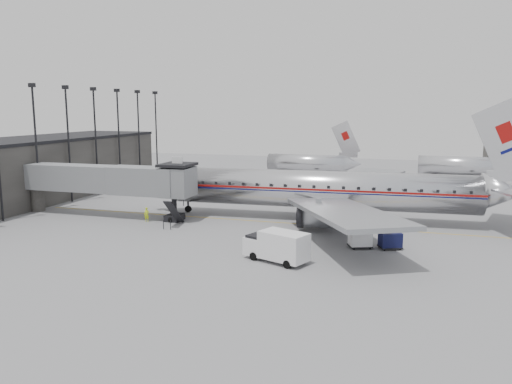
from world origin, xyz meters
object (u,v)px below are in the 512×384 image
baggage_cart_white (360,239)px  airliner (328,190)px  baggage_cart_navy (390,240)px  service_van (277,245)px  ramp_worker (147,214)px

baggage_cart_white → airliner: bearing=90.0°
baggage_cart_navy → baggage_cart_white: size_ratio=0.97×
baggage_cart_white → service_van: bearing=-158.6°
baggage_cart_navy → baggage_cart_white: bearing=167.3°
airliner → ramp_worker: 20.20m
baggage_cart_white → ramp_worker: 23.74m
baggage_cart_navy → baggage_cart_white: baggage_cart_white is taller
baggage_cart_navy → ramp_worker: bearing=150.0°
airliner → service_van: size_ratio=7.32×
airliner → baggage_cart_white: airliner is taller
ramp_worker → airliner: bearing=15.2°
baggage_cart_navy → service_van: bearing=-165.9°
service_van → baggage_cart_navy: bearing=59.1°
service_van → baggage_cart_navy: service_van is taller
airliner → baggage_cart_white: bearing=-69.5°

